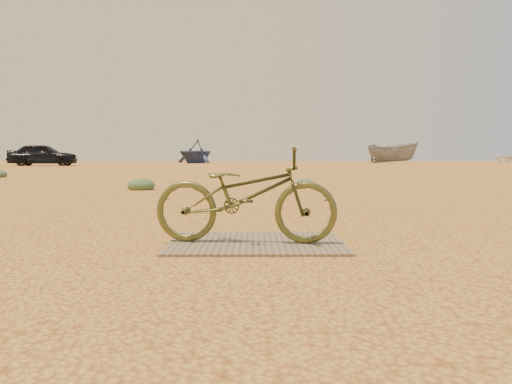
{
  "coord_description": "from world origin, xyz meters",
  "views": [
    {
      "loc": [
        0.47,
        -4.13,
        0.77
      ],
      "look_at": [
        0.5,
        0.16,
        0.46
      ],
      "focal_mm": 35.0,
      "sensor_mm": 36.0,
      "label": 1
    }
  ],
  "objects_px": {
    "boat_far_left": "(196,151)",
    "car": "(43,155)",
    "plywood_board": "(256,243)",
    "boat_mid_right": "(392,153)",
    "boat_far_right": "(508,157)",
    "bicycle": "(246,195)"
  },
  "relations": [
    {
      "from": "car",
      "to": "boat_mid_right",
      "type": "distance_m",
      "value": 30.66
    },
    {
      "from": "boat_mid_right",
      "to": "boat_far_right",
      "type": "distance_m",
      "value": 15.34
    },
    {
      "from": "plywood_board",
      "to": "bicycle",
      "type": "xyz_separation_m",
      "value": [
        -0.09,
        -0.03,
        0.42
      ]
    },
    {
      "from": "boat_far_left",
      "to": "boat_mid_right",
      "type": "relative_size",
      "value": 0.85
    },
    {
      "from": "plywood_board",
      "to": "boat_mid_right",
      "type": "xyz_separation_m",
      "value": [
        13.26,
        43.28,
        0.96
      ]
    },
    {
      "from": "plywood_board",
      "to": "car",
      "type": "relative_size",
      "value": 0.32
    },
    {
      "from": "car",
      "to": "boat_far_right",
      "type": "distance_m",
      "value": 45.99
    },
    {
      "from": "plywood_board",
      "to": "boat_far_right",
      "type": "xyz_separation_m",
      "value": [
        27.38,
        49.26,
        0.49
      ]
    },
    {
      "from": "bicycle",
      "to": "boat_far_left",
      "type": "distance_m",
      "value": 43.05
    },
    {
      "from": "boat_far_left",
      "to": "boat_far_right",
      "type": "relative_size",
      "value": 0.88
    },
    {
      "from": "boat_far_left",
      "to": "bicycle",
      "type": "bearing_deg",
      "value": -48.29
    },
    {
      "from": "bicycle",
      "to": "boat_far_right",
      "type": "xyz_separation_m",
      "value": [
        27.47,
        49.28,
        0.07
      ]
    },
    {
      "from": "car",
      "to": "boat_far_right",
      "type": "height_order",
      "value": "car"
    },
    {
      "from": "plywood_board",
      "to": "boat_mid_right",
      "type": "relative_size",
      "value": 0.3
    },
    {
      "from": "boat_far_left",
      "to": "car",
      "type": "bearing_deg",
      "value": -96.87
    },
    {
      "from": "plywood_board",
      "to": "bicycle",
      "type": "bearing_deg",
      "value": -163.56
    },
    {
      "from": "plywood_board",
      "to": "boat_far_left",
      "type": "height_order",
      "value": "boat_far_left"
    },
    {
      "from": "boat_mid_right",
      "to": "boat_far_right",
      "type": "bearing_deg",
      "value": -28.05
    },
    {
      "from": "boat_far_right",
      "to": "boat_far_left",
      "type": "bearing_deg",
      "value": -143.17
    },
    {
      "from": "plywood_board",
      "to": "boat_mid_right",
      "type": "distance_m",
      "value": 45.28
    },
    {
      "from": "car",
      "to": "bicycle",
      "type": "bearing_deg",
      "value": -161.71
    },
    {
      "from": "plywood_board",
      "to": "boat_far_left",
      "type": "xyz_separation_m",
      "value": [
        -5.41,
        42.69,
        1.12
      ]
    }
  ]
}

